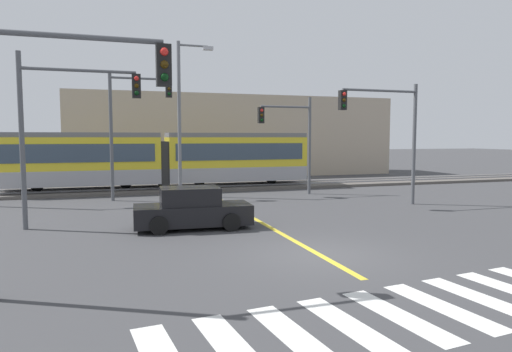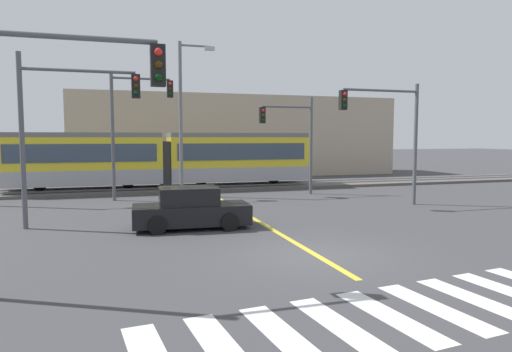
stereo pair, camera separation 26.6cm
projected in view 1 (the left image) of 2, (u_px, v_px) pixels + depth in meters
The scene contains 20 objects.
ground_plane at pixel (320, 255), 12.91m from camera, with size 200.00×200.00×0.00m, color #3D3D3F.
track_bed at pixel (201, 188), 29.39m from camera, with size 120.00×4.00×0.18m, color #56514C.
rail_near at pixel (203, 187), 28.70m from camera, with size 120.00×0.08×0.10m, color #939399.
rail_far at pixel (199, 184), 30.07m from camera, with size 120.00×0.08×0.10m, color #939399.
light_rail_tram at pixel (163, 158), 28.49m from camera, with size 18.50×2.64×3.43m.
crosswalk_stripe_1 at pixel (233, 349), 7.17m from camera, with size 0.56×2.80×0.01m, color silver.
crosswalk_stripe_2 at pixel (295, 336), 7.62m from camera, with size 0.56×2.80×0.01m, color silver.
crosswalk_stripe_3 at pixel (349, 325), 8.07m from camera, with size 0.56×2.80×0.01m, color silver.
crosswalk_stripe_4 at pixel (398, 315), 8.51m from camera, with size 0.56×2.80×0.01m, color silver.
crosswalk_stripe_5 at pixel (442, 306), 8.96m from camera, with size 0.56×2.80×0.01m, color silver.
crosswalk_stripe_6 at pixel (482, 298), 9.41m from camera, with size 0.56×2.80×0.01m, color silver.
lane_centre_line at pixel (251, 217), 19.07m from camera, with size 0.20×17.79×0.01m, color gold.
sedan_crossing at pixel (192, 209), 16.65m from camera, with size 4.28×2.08×1.52m.
traffic_light_mid_left at pixel (63, 114), 16.58m from camera, with size 4.25×0.38×6.35m.
traffic_light_far_right at pixel (292, 132), 26.27m from camera, with size 3.25×0.38×5.66m.
traffic_light_far_left at pixel (131, 116), 23.91m from camera, with size 3.25×0.38×6.75m.
traffic_light_near_left at pixel (56, 112), 9.38m from camera, with size 3.75×0.38×5.79m.
traffic_light_mid_right at pixel (389, 124), 21.99m from camera, with size 4.25×0.38×5.92m.
street_lamp_centre at pixel (182, 110), 25.39m from camera, with size 2.04×0.28×8.61m.
building_backdrop_far at pixel (235, 136), 40.31m from camera, with size 27.83×6.00×6.87m, color tan.
Camera 1 is at (-5.61, -11.51, 3.32)m, focal length 32.00 mm.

